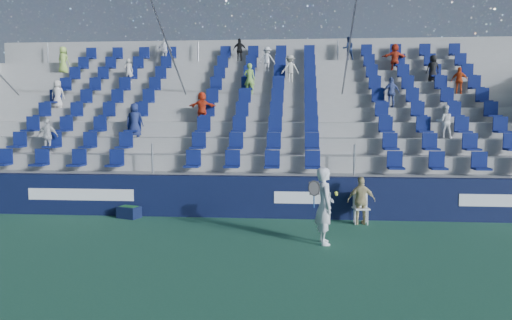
{
  "coord_description": "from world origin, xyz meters",
  "views": [
    {
      "loc": [
        1.4,
        -11.01,
        2.98
      ],
      "look_at": [
        0.2,
        2.8,
        1.7
      ],
      "focal_mm": 35.0,
      "sensor_mm": 36.0,
      "label": 1
    }
  ],
  "objects": [
    {
      "name": "ground",
      "position": [
        0.0,
        0.0,
        0.0
      ],
      "size": [
        70.0,
        70.0,
        0.0
      ],
      "primitive_type": "plane",
      "color": "#2B6448",
      "rests_on": "ground"
    },
    {
      "name": "sponsor_wall",
      "position": [
        0.0,
        3.15,
        0.6
      ],
      "size": [
        24.0,
        0.32,
        1.2
      ],
      "color": "#0E1434",
      "rests_on": "ground"
    },
    {
      "name": "grandstand",
      "position": [
        -0.0,
        8.24,
        2.14
      ],
      "size": [
        24.0,
        8.17,
        6.63
      ],
      "color": "#9C9C97",
      "rests_on": "ground"
    },
    {
      "name": "tennis_player",
      "position": [
        1.99,
        0.35,
        0.89
      ],
      "size": [
        0.69,
        0.7,
        1.78
      ],
      "color": "silver",
      "rests_on": "ground"
    },
    {
      "name": "line_judge_chair",
      "position": [
        3.09,
        2.65,
        0.53
      ],
      "size": [
        0.48,
        0.49,
        0.92
      ],
      "color": "white",
      "rests_on": "ground"
    },
    {
      "name": "line_judge",
      "position": [
        3.09,
        2.5,
        0.65
      ],
      "size": [
        0.79,
        0.39,
        1.3
      ],
      "primitive_type": "imported",
      "rotation": [
        0.0,
        0.0,
        3.24
      ],
      "color": "tan",
      "rests_on": "ground"
    },
    {
      "name": "ball_bin",
      "position": [
        -3.46,
        2.75,
        0.19
      ],
      "size": [
        0.71,
        0.59,
        0.34
      ],
      "color": "#0E1635",
      "rests_on": "ground"
    }
  ]
}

